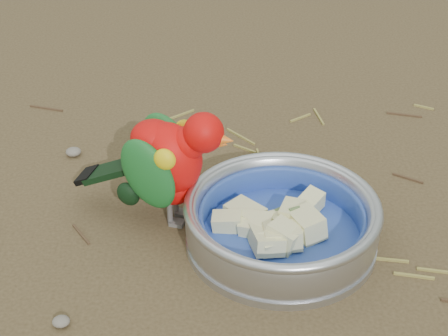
{
  "coord_description": "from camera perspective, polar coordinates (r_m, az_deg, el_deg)",
  "views": [
    {
      "loc": [
        -0.0,
        -0.57,
        0.53
      ],
      "look_at": [
        0.01,
        0.13,
        0.08
      ],
      "focal_mm": 55.0,
      "sensor_mm": 36.0,
      "label": 1
    }
  ],
  "objects": [
    {
      "name": "bowl_wall",
      "position": [
        0.82,
        4.84,
        -4.21
      ],
      "size": [
        0.23,
        0.23,
        0.04
      ],
      "primitive_type": null,
      "color": "#B2B2BA",
      "rests_on": "food_bowl"
    },
    {
      "name": "ground_debris",
      "position": [
        0.79,
        -1.26,
        -8.97
      ],
      "size": [
        0.9,
        0.8,
        0.01
      ],
      "primitive_type": null,
      "color": "olive",
      "rests_on": "ground"
    },
    {
      "name": "food_bowl",
      "position": [
        0.84,
        4.74,
        -5.84
      ],
      "size": [
        0.23,
        0.23,
        0.02
      ],
      "primitive_type": "cylinder",
      "color": "#B2B2BA",
      "rests_on": "ground"
    },
    {
      "name": "ground",
      "position": [
        0.78,
        -0.62,
        -10.13
      ],
      "size": [
        60.0,
        60.0,
        0.0
      ],
      "primitive_type": "plane",
      "color": "#4E3F27"
    },
    {
      "name": "fruit_wedges",
      "position": [
        0.82,
        4.82,
        -4.59
      ],
      "size": [
        0.14,
        0.14,
        0.03
      ],
      "primitive_type": null,
      "color": "beige",
      "rests_on": "food_bowl"
    },
    {
      "name": "lory_parrot",
      "position": [
        0.84,
        -4.66,
        -0.03
      ],
      "size": [
        0.21,
        0.14,
        0.15
      ],
      "primitive_type": null,
      "rotation": [
        0.0,
        0.0,
        -1.88
      ],
      "color": "red",
      "rests_on": "ground"
    }
  ]
}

